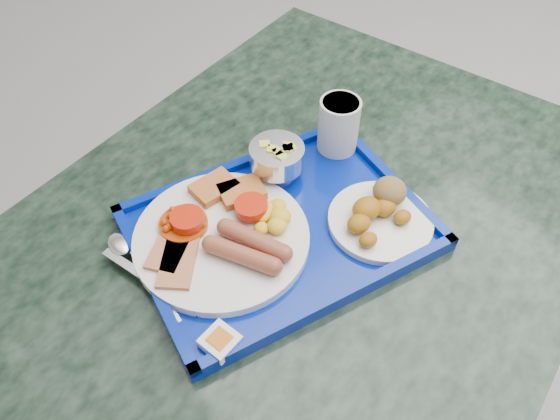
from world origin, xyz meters
The scene contains 9 objects.
table centered at (-1.15, 0.19, 0.56)m, with size 1.37×1.09×0.75m.
tray centered at (-1.13, 0.22, 0.76)m, with size 0.47×0.37×0.03m.
main_plate centered at (-1.21, 0.25, 0.77)m, with size 0.26×0.26×0.04m.
bread_plate centered at (-1.00, 0.14, 0.78)m, with size 0.16×0.16×0.05m.
fruit_bowl centered at (-1.06, 0.31, 0.80)m, with size 0.09×0.09×0.06m.
juice_cup centered at (-0.94, 0.30, 0.81)m, with size 0.07×0.07×0.10m.
spoon centered at (-1.34, 0.31, 0.77)m, with size 0.03×0.19×0.01m.
knife centered at (-1.33, 0.25, 0.76)m, with size 0.01×0.18×0.00m, color silver.
jam_packet centered at (-1.31, 0.11, 0.77)m, with size 0.05×0.05×0.02m.
Camera 1 is at (-1.45, -0.20, 1.40)m, focal length 35.00 mm.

